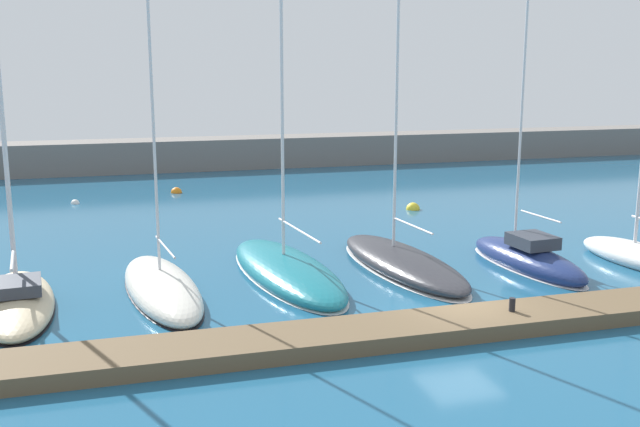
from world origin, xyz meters
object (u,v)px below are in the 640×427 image
at_px(sailboat_charcoal_fifth, 402,261).
at_px(sailboat_white_seventh, 638,255).
at_px(mooring_buoy_white, 75,204).
at_px(mooring_buoy_orange, 176,193).
at_px(mooring_buoy_yellow, 413,209).
at_px(dock_bollard, 512,305).
at_px(sailboat_navy_sixth, 527,259).
at_px(sailboat_teal_fourth, 286,269).
at_px(sailboat_ivory_third, 162,288).
at_px(sailboat_sand_second, 17,300).

distance_m(sailboat_charcoal_fifth, sailboat_white_seventh, 10.09).
distance_m(sailboat_white_seventh, mooring_buoy_white, 31.35).
bearing_deg(mooring_buoy_orange, mooring_buoy_yellow, -36.98).
height_order(mooring_buoy_orange, dock_bollard, dock_bollard).
xyz_separation_m(sailboat_charcoal_fifth, sailboat_navy_sixth, (5.10, -1.17, 0.04)).
xyz_separation_m(sailboat_white_seventh, mooring_buoy_orange, (-17.11, 23.15, -0.38)).
height_order(sailboat_teal_fourth, mooring_buoy_yellow, sailboat_teal_fourth).
bearing_deg(sailboat_ivory_third, sailboat_navy_sixth, -98.41).
height_order(mooring_buoy_yellow, mooring_buoy_white, mooring_buoy_yellow).
distance_m(sailboat_teal_fourth, mooring_buoy_white, 20.54).
distance_m(sailboat_sand_second, sailboat_navy_sixth, 19.73).
bearing_deg(mooring_buoy_yellow, sailboat_teal_fourth, -132.28).
relative_size(sailboat_sand_second, mooring_buoy_yellow, 16.15).
bearing_deg(mooring_buoy_yellow, sailboat_charcoal_fifth, -115.21).
xyz_separation_m(mooring_buoy_orange, mooring_buoy_white, (-6.25, -2.23, 0.00)).
bearing_deg(sailboat_white_seventh, sailboat_teal_fourth, 76.20).
distance_m(sailboat_navy_sixth, mooring_buoy_white, 27.39).
distance_m(sailboat_teal_fourth, dock_bollard, 9.41).
distance_m(sailboat_charcoal_fifth, sailboat_navy_sixth, 5.23).
xyz_separation_m(sailboat_navy_sixth, dock_bollard, (-4.28, -6.03, 0.35)).
height_order(sailboat_charcoal_fifth, mooring_buoy_yellow, sailboat_charcoal_fifth).
bearing_deg(mooring_buoy_orange, sailboat_white_seventh, -53.52).
relative_size(sailboat_sand_second, sailboat_navy_sixth, 1.14).
bearing_deg(sailboat_navy_sixth, mooring_buoy_yellow, -5.96).
bearing_deg(mooring_buoy_yellow, mooring_buoy_white, 158.86).
distance_m(sailboat_navy_sixth, mooring_buoy_orange, 25.54).
relative_size(sailboat_ivory_third, sailboat_navy_sixth, 1.22).
relative_size(sailboat_teal_fourth, mooring_buoy_orange, 29.31).
distance_m(mooring_buoy_orange, dock_bollard, 29.52).
distance_m(sailboat_navy_sixth, mooring_buoy_yellow, 12.83).
distance_m(sailboat_ivory_third, sailboat_teal_fourth, 5.04).
bearing_deg(sailboat_teal_fourth, dock_bollard, -149.20).
xyz_separation_m(sailboat_charcoal_fifth, mooring_buoy_yellow, (5.48, 11.65, -0.32)).
bearing_deg(sailboat_ivory_third, sailboat_sand_second, 87.06).
bearing_deg(dock_bollard, sailboat_sand_second, 158.06).
xyz_separation_m(sailboat_ivory_third, mooring_buoy_yellow, (15.20, 12.32, -0.24)).
bearing_deg(sailboat_teal_fourth, mooring_buoy_yellow, -48.07).
xyz_separation_m(sailboat_teal_fourth, sailboat_white_seventh, (14.69, -2.29, 0.10)).
bearing_deg(mooring_buoy_white, mooring_buoy_yellow, -21.14).
bearing_deg(sailboat_white_seventh, mooring_buoy_yellow, 13.08).
bearing_deg(sailboat_teal_fourth, mooring_buoy_white, 19.17).
distance_m(sailboat_sand_second, mooring_buoy_orange, 23.39).
relative_size(sailboat_teal_fourth, sailboat_navy_sixth, 1.86).
relative_size(sailboat_white_seventh, mooring_buoy_orange, 15.41).
bearing_deg(sailboat_charcoal_fifth, sailboat_sand_second, 88.68).
relative_size(sailboat_ivory_third, sailboat_charcoal_fifth, 0.85).
xyz_separation_m(sailboat_teal_fourth, dock_bollard, (5.61, -7.55, 0.44)).
distance_m(sailboat_ivory_third, sailboat_white_seventh, 19.67).
bearing_deg(sailboat_white_seventh, mooring_buoy_white, 43.22).
bearing_deg(mooring_buoy_white, sailboat_white_seventh, -41.84).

